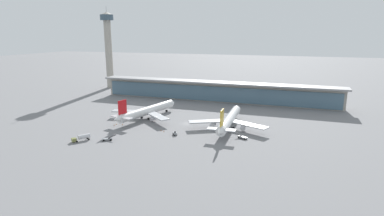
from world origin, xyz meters
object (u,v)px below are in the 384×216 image
object	(u,v)px
service_truck_on_taxiway_olive	(82,137)
safety_cone_echo	(114,125)
service_truck_by_tail_grey	(242,137)
service_truck_near_nose_grey	(108,139)
service_truck_mid_apron_grey	(175,133)
control_tower	(108,44)
safety_cone_charlie	(123,124)
safety_cone_alpha	(161,130)
safety_cone_bravo	(164,131)
safety_cone_delta	(116,124)
airliner_centre_stand	(229,120)
airliner_left_stand	(147,111)
service_truck_under_wing_yellow	(125,119)

from	to	relation	value
service_truck_on_taxiway_olive	safety_cone_echo	bearing A→B (deg)	89.27
service_truck_by_tail_grey	service_truck_on_taxiway_olive	bearing A→B (deg)	-158.50
service_truck_near_nose_grey	service_truck_mid_apron_grey	distance (m)	33.11
control_tower	safety_cone_charlie	world-z (taller)	control_tower
service_truck_on_taxiway_olive	safety_cone_alpha	world-z (taller)	service_truck_on_taxiway_olive
safety_cone_echo	safety_cone_bravo	bearing A→B (deg)	-2.71
safety_cone_charlie	safety_cone_delta	world-z (taller)	same
service_truck_on_taxiway_olive	control_tower	xyz separation A→B (m)	(-74.05, 137.54, 38.89)
airliner_centre_stand	safety_cone_alpha	distance (m)	37.17
safety_cone_echo	airliner_left_stand	bearing A→B (deg)	61.46
safety_cone_alpha	safety_cone_charlie	size ratio (longest dim) A/B	1.00
service_truck_by_tail_grey	safety_cone_charlie	size ratio (longest dim) A/B	9.59
service_truck_by_tail_grey	safety_cone_bravo	bearing A→B (deg)	-176.40
safety_cone_bravo	safety_cone_echo	xyz separation A→B (m)	(-31.14, 1.47, 0.00)
safety_cone_alpha	safety_cone_charlie	world-z (taller)	same
service_truck_near_nose_grey	service_truck_under_wing_yellow	size ratio (longest dim) A/B	1.93
airliner_centre_stand	service_truck_mid_apron_grey	world-z (taller)	airliner_centre_stand
service_truck_near_nose_grey	service_truck_by_tail_grey	size ratio (longest dim) A/B	0.95
airliner_left_stand	safety_cone_delta	world-z (taller)	airliner_left_stand
service_truck_mid_apron_grey	safety_cone_bravo	distance (m)	8.23
service_truck_under_wing_yellow	safety_cone_charlie	distance (m)	8.92
service_truck_under_wing_yellow	safety_cone_echo	size ratio (longest dim) A/B	4.70
service_truck_mid_apron_grey	service_truck_by_tail_grey	bearing A→B (deg)	9.89
service_truck_on_taxiway_olive	service_truck_mid_apron_grey	bearing A→B (deg)	30.16
service_truck_mid_apron_grey	airliner_left_stand	bearing A→B (deg)	139.60
service_truck_by_tail_grey	safety_cone_charlie	distance (m)	68.16
airliner_left_stand	service_truck_mid_apron_grey	world-z (taller)	airliner_left_stand
service_truck_under_wing_yellow	safety_cone_bravo	world-z (taller)	service_truck_under_wing_yellow
service_truck_on_taxiway_olive	safety_cone_delta	distance (m)	29.07
service_truck_mid_apron_grey	safety_cone_delta	world-z (taller)	service_truck_mid_apron_grey
safety_cone_charlie	safety_cone_echo	bearing A→B (deg)	-146.18
airliner_centre_stand	safety_cone_delta	xyz separation A→B (m)	(-61.72, -14.36, -4.39)
service_truck_mid_apron_grey	service_truck_on_taxiway_olive	bearing A→B (deg)	-149.84
service_truck_by_tail_grey	safety_cone_alpha	world-z (taller)	service_truck_by_tail_grey
service_truck_near_nose_grey	safety_cone_echo	size ratio (longest dim) A/B	9.07
safety_cone_bravo	safety_cone_echo	size ratio (longest dim) A/B	1.00
service_truck_by_tail_grey	service_truck_on_taxiway_olive	xyz separation A→B (m)	(-72.35, -28.49, 0.90)
safety_cone_charlie	control_tower	bearing A→B (deg)	126.04
service_truck_near_nose_grey	service_truck_on_taxiway_olive	xyz separation A→B (m)	(-11.48, -4.32, 0.90)
safety_cone_alpha	service_truck_under_wing_yellow	bearing A→B (deg)	158.08
service_truck_by_tail_grey	airliner_centre_stand	bearing A→B (deg)	123.69
service_truck_under_wing_yellow	airliner_left_stand	bearing A→B (deg)	40.12
airliner_left_stand	safety_cone_charlie	world-z (taller)	airliner_left_stand
service_truck_near_nose_grey	safety_cone_bravo	world-z (taller)	service_truck_near_nose_grey
service_truck_by_tail_grey	safety_cone_delta	xyz separation A→B (m)	(-71.65, 0.53, -0.49)
airliner_left_stand	safety_cone_charlie	distance (m)	18.49
control_tower	safety_cone_charlie	bearing A→B (deg)	-53.96
airliner_centre_stand	control_tower	distance (m)	169.63
service_truck_on_taxiway_olive	service_truck_under_wing_yellow	bearing A→B (deg)	88.83
safety_cone_bravo	airliner_centre_stand	bearing A→B (deg)	29.46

